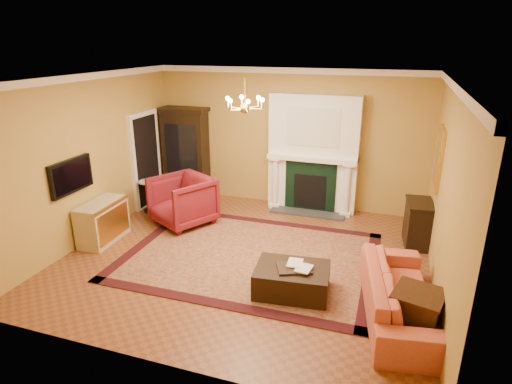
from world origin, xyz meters
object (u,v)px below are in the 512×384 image
at_px(coral_sofa, 401,287).
at_px(end_table, 416,316).
at_px(pedestal_table, 149,194).
at_px(commode, 103,222).
at_px(leather_ottoman, 292,280).
at_px(wingback_armchair, 182,199).
at_px(console_table, 418,224).
at_px(china_cabinet, 186,155).

height_order(coral_sofa, end_table, coral_sofa).
distance_m(pedestal_table, commode, 1.53).
xyz_separation_m(pedestal_table, leather_ottoman, (3.71, -2.12, -0.19)).
bearing_deg(wingback_armchair, pedestal_table, -170.75).
distance_m(commode, console_table, 5.76).
bearing_deg(wingback_armchair, leather_ottoman, -4.07).
xyz_separation_m(commode, console_table, (5.51, 1.67, 0.02)).
height_order(commode, end_table, commode).
bearing_deg(coral_sofa, pedestal_table, 57.54).
bearing_deg(end_table, commode, 168.65).
bearing_deg(console_table, end_table, -96.90).
bearing_deg(console_table, commode, -168.81).
relative_size(wingback_armchair, console_table, 1.36).
xyz_separation_m(wingback_armchair, console_table, (4.47, 0.50, -0.15)).
relative_size(commode, coral_sofa, 0.45).
xyz_separation_m(coral_sofa, console_table, (0.26, 2.35, -0.04)).
relative_size(end_table, leather_ottoman, 0.58).
bearing_deg(coral_sofa, china_cabinet, 45.70).
bearing_deg(commode, pedestal_table, 86.48).
height_order(wingback_armchair, console_table, wingback_armchair).
bearing_deg(commode, wingback_armchair, 45.93).
distance_m(wingback_armchair, pedestal_table, 1.08).
relative_size(china_cabinet, console_table, 2.52).
bearing_deg(china_cabinet, leather_ottoman, -45.22).
distance_m(wingback_armchair, leather_ottoman, 3.24).
bearing_deg(pedestal_table, coral_sofa, -22.90).
height_order(pedestal_table, console_table, console_table).
height_order(china_cabinet, commode, china_cabinet).
height_order(pedestal_table, commode, commode).
distance_m(commode, end_table, 5.56).
height_order(wingback_armchair, commode, wingback_armchair).
xyz_separation_m(china_cabinet, console_table, (5.16, -1.05, -0.61)).
relative_size(coral_sofa, end_table, 3.61).
bearing_deg(end_table, coral_sofa, 115.40).
height_order(pedestal_table, leather_ottoman, pedestal_table).
bearing_deg(commode, china_cabinet, 80.36).
xyz_separation_m(commode, end_table, (5.45, -1.09, -0.07)).
distance_m(china_cabinet, wingback_armchair, 1.76).
distance_m(pedestal_table, console_table, 5.48).
height_order(commode, console_table, console_table).
bearing_deg(console_table, leather_ottoman, -133.58).
height_order(china_cabinet, pedestal_table, china_cabinet).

